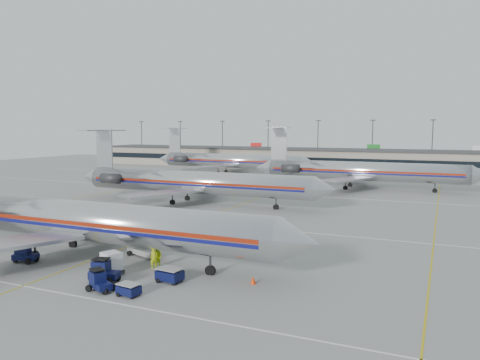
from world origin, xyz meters
The scene contains 18 objects.
ground centered at (0.00, 0.00, 0.00)m, with size 260.00×260.00×0.00m, color gray.
apron_markings centered at (0.00, 10.00, 0.01)m, with size 160.00×0.15×0.02m, color silver.
terminal centered at (0.00, 97.97, 3.16)m, with size 162.00×17.00×6.25m.
light_mast_row centered at (0.00, 112.00, 8.58)m, with size 163.60×0.40×15.28m.
jet_foreground centered at (-3.19, -9.34, 3.72)m, with size 49.00×28.85×12.83m.
jet_second_row centered at (-8.43, 23.91, 3.63)m, with size 47.82×28.15×12.52m.
jet_third_row centered at (14.38, 54.41, 3.77)m, with size 47.55×29.25×13.00m.
jet_back_row centered at (-23.75, 72.21, 3.73)m, with size 46.97×28.89×12.84m.
tug_left centered at (-5.43, -12.98, 0.82)m, with size 2.45×1.79×1.80m.
tug_center centered at (5.18, -14.50, 0.89)m, with size 2.60×1.69×1.95m.
tug_right centered at (6.43, -16.42, 0.80)m, with size 2.41×1.95×1.76m.
cart_inner centered at (9.18, -16.38, 0.50)m, with size 1.81×1.36×0.95m.
cart_outer centered at (10.31, -12.39, 0.62)m, with size 2.20×1.63×1.17m.
uld_container centered at (4.51, -12.58, 0.97)m, with size 2.27×2.11×1.93m.
belt_loader centered at (3.73, -6.63, 0.61)m, with size 4.49×2.43×2.30m.
ramp_worker_near centered at (7.01, -9.75, 0.98)m, with size 0.71×0.47×1.95m, color #BDD013.
ramp_worker_far centered at (7.04, -9.25, 0.94)m, with size 0.91×0.71×1.87m, color #D2ED16.
cone_right centered at (16.80, -10.06, 0.33)m, with size 0.49×0.49×0.66m, color red.
Camera 1 is at (30.68, -44.36, 12.69)m, focal length 35.00 mm.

